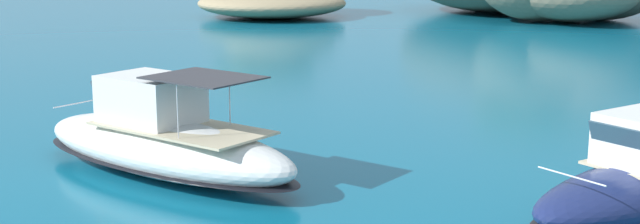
{
  "coord_description": "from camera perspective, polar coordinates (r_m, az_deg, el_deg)",
  "views": [
    {
      "loc": [
        1.04,
        -10.89,
        6.3
      ],
      "look_at": [
        0.55,
        13.06,
        1.25
      ],
      "focal_mm": 46.66,
      "sensor_mm": 36.0,
      "label": 1
    }
  ],
  "objects": [
    {
      "name": "motorboat_white",
      "position": [
        22.72,
        -10.72,
        -2.05
      ],
      "size": [
        8.98,
        7.51,
        2.85
      ],
      "color": "white",
      "rests_on": "ground"
    }
  ]
}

